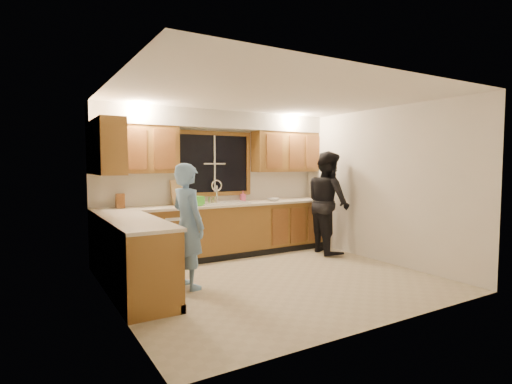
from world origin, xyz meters
TOP-DOWN VIEW (x-y plane):
  - floor at (0.00, 0.00)m, footprint 4.20×4.20m
  - ceiling at (0.00, 0.00)m, footprint 4.20×4.20m
  - wall_back at (0.00, 1.90)m, footprint 4.20×0.00m
  - wall_left at (-2.10, 0.00)m, footprint 0.00×3.80m
  - wall_right at (2.10, 0.00)m, footprint 0.00×3.80m
  - base_cabinets_back at (0.00, 1.60)m, footprint 4.20×0.60m
  - base_cabinets_left at (-1.80, 0.35)m, footprint 0.60×1.90m
  - countertop_back at (0.00, 1.58)m, footprint 4.20×0.63m
  - countertop_left at (-1.79, 0.35)m, footprint 0.63×1.90m
  - upper_cabinets_left at (-1.43, 1.73)m, footprint 1.35×0.33m
  - upper_cabinets_right at (1.43, 1.73)m, footprint 1.35×0.33m
  - upper_cabinets_return at (-1.94, 1.12)m, footprint 0.33×0.90m
  - soffit at (0.00, 1.72)m, footprint 4.20×0.35m
  - window_frame at (0.00, 1.89)m, footprint 1.44×0.03m
  - sink at (0.00, 1.60)m, footprint 0.86×0.52m
  - dishwasher at (-0.85, 1.59)m, footprint 0.60×0.56m
  - stove at (-1.80, -0.22)m, footprint 0.58×0.75m
  - man at (-1.13, 0.25)m, footprint 0.49×0.65m
  - woman at (1.78, 0.91)m, footprint 0.86×1.01m
  - knife_block at (-1.66, 1.74)m, footprint 0.12×0.10m
  - cutting_board at (-0.68, 1.82)m, footprint 0.32×0.18m
  - dish_crate at (-0.59, 1.53)m, footprint 0.38×0.36m
  - soap_bottle at (0.52, 1.80)m, footprint 0.10×0.10m
  - bowl at (1.01, 1.54)m, footprint 0.26×0.26m
  - can_left at (-0.19, 1.48)m, footprint 0.09×0.09m
  - can_right at (-0.25, 1.53)m, footprint 0.08×0.08m

SIDE VIEW (x-z plane):
  - floor at x=0.00m, z-range 0.00..0.00m
  - dishwasher at x=-0.85m, z-range 0.00..0.82m
  - base_cabinets_back at x=0.00m, z-range 0.00..0.88m
  - base_cabinets_left at x=-1.80m, z-range 0.00..0.88m
  - stove at x=-1.80m, z-range 0.00..0.90m
  - man at x=-1.13m, z-range 0.00..1.61m
  - sink at x=0.00m, z-range 0.58..1.15m
  - countertop_back at x=0.00m, z-range 0.88..0.92m
  - countertop_left at x=-1.79m, z-range 0.88..0.92m
  - woman at x=1.78m, z-range 0.00..1.82m
  - bowl at x=1.01m, z-range 0.92..0.97m
  - can_right at x=-0.25m, z-range 0.92..1.05m
  - can_left at x=-0.19m, z-range 0.92..1.05m
  - dish_crate at x=-0.59m, z-range 0.92..1.07m
  - soap_bottle at x=0.52m, z-range 0.92..1.11m
  - knife_block at x=-1.66m, z-range 0.92..1.14m
  - cutting_board at x=-0.68m, z-range 0.92..1.33m
  - wall_back at x=0.00m, z-range -0.85..3.35m
  - wall_left at x=-2.10m, z-range -0.65..3.15m
  - wall_right at x=2.10m, z-range -0.65..3.15m
  - window_frame at x=0.00m, z-range 1.03..2.17m
  - upper_cabinets_left at x=-1.43m, z-range 1.45..2.20m
  - upper_cabinets_right at x=1.43m, z-range 1.45..2.20m
  - upper_cabinets_return at x=-1.94m, z-range 1.45..2.20m
  - soffit at x=0.00m, z-range 2.20..2.50m
  - ceiling at x=0.00m, z-range 2.50..2.50m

